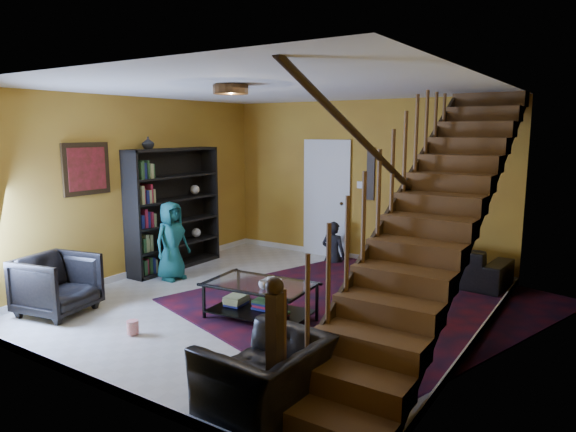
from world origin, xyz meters
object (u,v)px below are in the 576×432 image
at_px(bookshelf, 174,211).
at_px(armchair_left, 57,284).
at_px(sofa, 438,261).
at_px(coffee_table, 260,299).
at_px(armchair_right, 265,377).

xyz_separation_m(bookshelf, armchair_left, (0.35, -2.39, -0.59)).
height_order(sofa, coffee_table, sofa).
bearing_deg(sofa, armchair_left, 52.99).
bearing_deg(armchair_right, sofa, -177.14).
bearing_deg(bookshelf, coffee_table, -24.64).
xyz_separation_m(sofa, armchair_left, (-3.55, -4.09, 0.08)).
xyz_separation_m(bookshelf, coffee_table, (2.65, -1.21, -0.69)).
distance_m(armchair_right, coffee_table, 2.06).
xyz_separation_m(armchair_left, coffee_table, (2.29, 1.18, -0.10)).
bearing_deg(armchair_left, sofa, -52.46).
height_order(bookshelf, armchair_right, bookshelf).
bearing_deg(bookshelf, sofa, 23.53).
xyz_separation_m(sofa, armchair_right, (0.00, -4.55, 0.01)).
relative_size(bookshelf, armchair_left, 2.42).
height_order(bookshelf, coffee_table, bookshelf).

